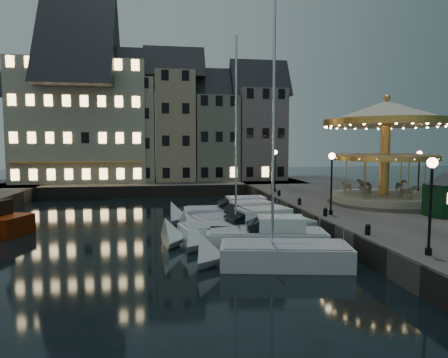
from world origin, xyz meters
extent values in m
plane|color=black|center=(0.00, 0.00, 0.00)|extent=(160.00, 160.00, 0.00)
cube|color=#474442|center=(14.00, 6.00, 0.65)|extent=(16.00, 56.00, 1.30)
cube|color=#474442|center=(-8.00, 28.00, 0.65)|extent=(44.00, 12.00, 1.30)
cube|color=#47423A|center=(6.00, 6.00, 0.65)|extent=(0.15, 44.00, 1.30)
cube|color=#47423A|center=(-6.00, 22.00, 0.65)|extent=(48.00, 0.15, 1.30)
cylinder|color=black|center=(7.20, -9.00, 1.45)|extent=(0.28, 0.28, 0.30)
cylinder|color=black|center=(7.20, -9.00, 3.20)|extent=(0.12, 0.12, 3.80)
sphere|color=#FFD18C|center=(7.20, -9.00, 5.25)|extent=(0.44, 0.44, 0.44)
cylinder|color=black|center=(7.20, 1.00, 1.45)|extent=(0.28, 0.28, 0.30)
cylinder|color=black|center=(7.20, 1.00, 3.20)|extent=(0.12, 0.12, 3.80)
sphere|color=#FFD18C|center=(7.20, 1.00, 5.25)|extent=(0.44, 0.44, 0.44)
cylinder|color=black|center=(7.20, 14.50, 1.45)|extent=(0.28, 0.28, 0.30)
cylinder|color=black|center=(7.20, 14.50, 3.20)|extent=(0.12, 0.12, 3.80)
sphere|color=#FFD18C|center=(7.20, 14.50, 5.25)|extent=(0.44, 0.44, 0.44)
cylinder|color=black|center=(18.50, 8.00, 1.45)|extent=(0.28, 0.28, 0.30)
cylinder|color=black|center=(18.50, 8.00, 3.20)|extent=(0.12, 0.12, 3.80)
sphere|color=#FFD18C|center=(18.50, 8.00, 5.25)|extent=(0.44, 0.44, 0.44)
cylinder|color=black|center=(6.60, -5.00, 1.50)|extent=(0.28, 0.28, 0.40)
sphere|color=black|center=(6.60, -5.00, 1.72)|extent=(0.30, 0.30, 0.30)
cylinder|color=black|center=(6.60, 0.50, 1.50)|extent=(0.28, 0.28, 0.40)
sphere|color=black|center=(6.60, 0.50, 1.72)|extent=(0.30, 0.30, 0.30)
cylinder|color=black|center=(6.60, 5.50, 1.50)|extent=(0.28, 0.28, 0.40)
sphere|color=black|center=(6.60, 5.50, 1.72)|extent=(0.30, 0.30, 0.30)
cylinder|color=black|center=(6.60, 11.00, 1.50)|extent=(0.28, 0.28, 0.40)
sphere|color=black|center=(6.60, 11.00, 1.72)|extent=(0.30, 0.30, 0.30)
cube|color=gray|center=(-19.50, 30.00, 6.80)|extent=(5.00, 8.00, 11.00)
cube|color=slate|center=(-14.05, 30.00, 7.30)|extent=(5.60, 8.00, 12.00)
cube|color=#AEA889|center=(-8.00, 30.00, 7.80)|extent=(6.20, 8.00, 13.00)
cube|color=tan|center=(-2.25, 30.00, 8.30)|extent=(5.00, 8.00, 14.00)
cube|color=slate|center=(3.20, 30.00, 6.80)|extent=(5.60, 8.00, 11.00)
cube|color=slate|center=(9.25, 30.00, 7.30)|extent=(6.20, 8.00, 12.00)
cube|color=beige|center=(-14.00, 30.00, 8.80)|extent=(16.00, 9.00, 15.00)
cube|color=silver|center=(1.91, -5.63, 0.45)|extent=(6.66, 3.60, 1.30)
cube|color=gray|center=(1.91, -5.63, 1.12)|extent=(6.32, 3.35, 0.10)
cylinder|color=silver|center=(1.29, -5.51, 6.62)|extent=(0.14, 0.14, 11.05)
cube|color=silver|center=(1.80, -2.48, 0.45)|extent=(7.02, 3.28, 1.30)
cube|color=gray|center=(1.80, -2.48, 1.12)|extent=(6.66, 3.05, 0.10)
cube|color=silver|center=(2.60, -2.60, 1.55)|extent=(2.80, 2.07, 0.80)
cube|color=black|center=(1.26, -2.39, 1.45)|extent=(1.38, 1.74, 0.93)
cube|color=silver|center=(1.37, 0.27, 0.45)|extent=(8.99, 4.20, 1.30)
cube|color=gray|center=(1.37, 0.27, 1.12)|extent=(8.52, 3.91, 0.10)
cube|color=silver|center=(2.38, 0.48, 1.55)|extent=(3.60, 2.52, 0.80)
cube|color=black|center=(0.69, 0.14, 1.45)|extent=(1.73, 2.03, 1.05)
cylinder|color=silver|center=(0.52, 0.11, 6.93)|extent=(0.14, 0.14, 11.65)
cube|color=silver|center=(1.55, 3.19, 0.45)|extent=(7.18, 4.48, 1.30)
cube|color=gray|center=(1.55, 3.19, 1.12)|extent=(6.79, 4.18, 0.10)
cube|color=silver|center=(2.31, 3.43, 1.55)|extent=(3.01, 2.61, 0.80)
cube|color=black|center=(1.03, 3.03, 1.45)|extent=(1.64, 2.06, 0.92)
cube|color=silver|center=(1.48, 6.10, 0.45)|extent=(7.67, 2.61, 1.30)
cube|color=gray|center=(1.48, 6.10, 1.12)|extent=(7.29, 2.40, 0.10)
cube|color=silver|center=(2.40, 6.11, 1.55)|extent=(2.92, 1.93, 0.80)
cube|color=black|center=(0.87, 6.09, 1.45)|extent=(1.29, 1.79, 0.98)
cylinder|color=#BFAF97|center=(14.30, 6.48, 1.57)|extent=(8.74, 8.74, 0.55)
cylinder|color=gold|center=(14.30, 6.48, 5.23)|extent=(0.77, 0.77, 6.78)
cylinder|color=#BFAF97|center=(14.30, 6.48, 5.13)|extent=(8.09, 8.09, 0.20)
cylinder|color=gold|center=(14.30, 6.48, 4.93)|extent=(8.39, 8.39, 0.38)
cone|color=#BFAF97|center=(14.30, 6.48, 8.73)|extent=(10.06, 10.06, 1.75)
cylinder|color=gold|center=(14.30, 6.48, 7.80)|extent=(10.06, 10.06, 0.55)
sphere|color=gold|center=(14.30, 6.48, 9.83)|extent=(0.55, 0.55, 0.55)
imported|color=#BFAF97|center=(17.22, 7.38, 2.39)|extent=(1.82, 1.32, 1.09)
cube|color=black|center=(14.17, -0.78, 2.36)|extent=(1.95, 1.95, 2.12)
pyramid|color=black|center=(14.17, -0.78, 4.22)|extent=(2.83, 2.83, 0.80)
camera|label=1|loc=(-4.03, -24.17, 6.00)|focal=32.00mm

